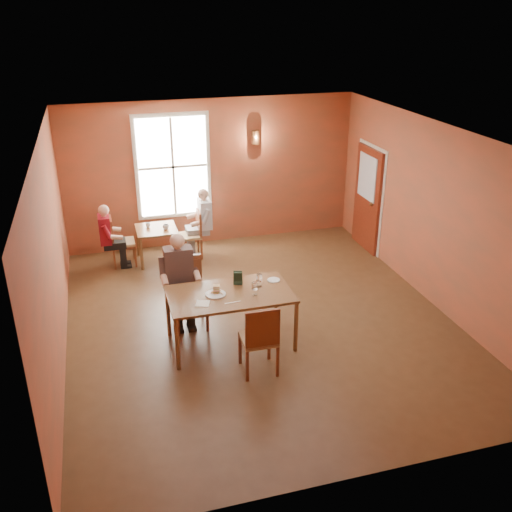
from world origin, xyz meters
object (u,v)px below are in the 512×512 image
object	(u,v)px
chair_diner_main	(189,294)
chair_diner_white	(190,235)
diner_main	(189,287)
second_table	(157,245)
chair_empty	(258,337)
chair_diner_maroon	(123,241)
main_table	(231,318)
diner_white	(191,226)
diner_maroon	(121,235)

from	to	relation	value
chair_diner_main	chair_diner_white	xyz separation A→B (m)	(0.47, 2.66, -0.08)
diner_main	second_table	bearing A→B (deg)	-86.10
chair_diner_main	chair_empty	bearing A→B (deg)	116.40
chair_empty	chair_diner_maroon	size ratio (longest dim) A/B	1.08
diner_main	chair_diner_maroon	xyz separation A→B (m)	(-0.83, 2.69, -0.23)
main_table	diner_white	world-z (taller)	diner_white
second_table	diner_maroon	distance (m)	0.73
second_table	diner_white	world-z (taller)	diner_white
diner_main	chair_diner_main	bearing A→B (deg)	-90.00
second_table	main_table	bearing A→B (deg)	-78.34
diner_main	diner_white	xyz separation A→B (m)	(0.50, 2.69, -0.05)
diner_main	chair_empty	size ratio (longest dim) A/B	1.35
main_table	second_table	world-z (taller)	main_table
chair_diner_maroon	diner_maroon	bearing A→B (deg)	-90.00
chair_empty	chair_diner_white	xyz separation A→B (m)	(-0.24, 4.09, -0.05)
diner_maroon	second_table	bearing A→B (deg)	90.00
chair_empty	diner_white	distance (m)	4.10
diner_main	diner_maroon	distance (m)	2.83
chair_diner_white	diner_maroon	bearing A→B (deg)	90.00
chair_empty	chair_diner_white	bearing A→B (deg)	94.58
chair_diner_white	diner_maroon	distance (m)	1.34
chair_diner_main	chair_diner_maroon	size ratio (longest dim) A/B	1.15
main_table	chair_diner_main	bearing A→B (deg)	127.57
diner_white	diner_maroon	size ratio (longest dim) A/B	1.07
diner_main	chair_diner_white	size ratio (longest dim) A/B	1.49
second_table	diner_white	size ratio (longest dim) A/B	0.58
chair_empty	diner_white	world-z (taller)	diner_white
diner_white	diner_main	bearing A→B (deg)	169.56
chair_diner_maroon	diner_maroon	xyz separation A→B (m)	(-0.03, 0.00, 0.13)
diner_main	diner_white	bearing A→B (deg)	-100.44
chair_diner_white	diner_maroon	xyz separation A→B (m)	(-1.33, 0.00, 0.14)
diner_white	diner_maroon	world-z (taller)	diner_white
diner_main	diner_maroon	world-z (taller)	diner_main
diner_white	chair_diner_maroon	size ratio (longest dim) A/B	1.35
chair_diner_main	diner_white	world-z (taller)	diner_white
chair_empty	diner_maroon	xyz separation A→B (m)	(-1.57, 4.09, 0.09)
diner_white	chair_empty	bearing A→B (deg)	-177.05
chair_diner_white	diner_white	bearing A→B (deg)	-90.00
chair_empty	diner_white	xyz separation A→B (m)	(-0.21, 4.09, 0.13)
main_table	chair_diner_maroon	distance (m)	3.57
second_table	diner_maroon	xyz separation A→B (m)	(-0.68, 0.00, 0.28)
main_table	diner_white	xyz separation A→B (m)	(-0.00, 3.31, 0.24)
chair_empty	second_table	distance (m)	4.19
chair_diner_main	diner_main	world-z (taller)	diner_main
second_table	diner_white	distance (m)	0.75
chair_diner_main	diner_main	size ratio (longest dim) A/B	0.79
main_table	chair_diner_maroon	bearing A→B (deg)	111.92
chair_empty	chair_diner_white	world-z (taller)	chair_empty
main_table	chair_diner_main	xyz separation A→B (m)	(-0.50, 0.65, 0.14)
main_table	diner_white	distance (m)	3.32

